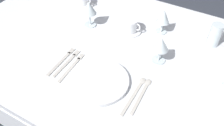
% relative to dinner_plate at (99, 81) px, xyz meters
% --- Properties ---
extents(ground_plane, '(6.00, 6.00, 0.00)m').
position_rel_dinner_plate_xyz_m(ground_plane, '(-0.02, 0.24, -0.75)').
color(ground_plane, '#383D47').
extents(dining_table, '(1.80, 1.11, 0.74)m').
position_rel_dinner_plate_xyz_m(dining_table, '(-0.02, 0.24, -0.09)').
color(dining_table, white).
rests_on(dining_table, ground).
extents(dinner_plate, '(0.27, 0.27, 0.02)m').
position_rel_dinner_plate_xyz_m(dinner_plate, '(0.00, 0.00, 0.00)').
color(dinner_plate, white).
rests_on(dinner_plate, dining_table).
extents(fork_outer, '(0.03, 0.21, 0.00)m').
position_rel_dinner_plate_xyz_m(fork_outer, '(-0.16, 0.02, -0.01)').
color(fork_outer, beige).
rests_on(fork_outer, dining_table).
extents(fork_inner, '(0.02, 0.21, 0.00)m').
position_rel_dinner_plate_xyz_m(fork_inner, '(-0.20, 0.03, -0.01)').
color(fork_inner, beige).
rests_on(fork_inner, dining_table).
extents(fork_salad, '(0.02, 0.21, 0.00)m').
position_rel_dinner_plate_xyz_m(fork_salad, '(-0.23, 0.03, -0.01)').
color(fork_salad, beige).
rests_on(fork_salad, dining_table).
extents(spoon_soup, '(0.03, 0.23, 0.01)m').
position_rel_dinner_plate_xyz_m(spoon_soup, '(0.17, 0.04, -0.01)').
color(spoon_soup, beige).
rests_on(spoon_soup, dining_table).
extents(spoon_dessert, '(0.03, 0.21, 0.01)m').
position_rel_dinner_plate_xyz_m(spoon_dessert, '(0.20, 0.05, -0.01)').
color(spoon_dessert, beige).
rests_on(spoon_dessert, dining_table).
extents(saucer_left, '(0.13, 0.13, 0.01)m').
position_rel_dinner_plate_xyz_m(saucer_left, '(-0.05, 0.40, -0.00)').
color(saucer_left, white).
rests_on(saucer_left, dining_table).
extents(coffee_cup_left, '(0.11, 0.08, 0.07)m').
position_rel_dinner_plate_xyz_m(coffee_cup_left, '(-0.05, 0.40, 0.04)').
color(coffee_cup_left, white).
rests_on(coffee_cup_left, saucer_left).
extents(saucer_right, '(0.13, 0.13, 0.01)m').
position_rel_dinner_plate_xyz_m(saucer_right, '(-0.43, 0.51, -0.00)').
color(saucer_right, white).
rests_on(saucer_right, dining_table).
extents(wine_glass_centre, '(0.08, 0.08, 0.14)m').
position_rel_dinner_plate_xyz_m(wine_glass_centre, '(0.18, 0.26, 0.09)').
color(wine_glass_centre, silver).
rests_on(wine_glass_centre, dining_table).
extents(wine_glass_left, '(0.07, 0.07, 0.14)m').
position_rel_dinner_plate_xyz_m(wine_glass_left, '(0.11, 0.49, 0.09)').
color(wine_glass_left, silver).
rests_on(wine_glass_left, dining_table).
extents(wine_glass_right, '(0.08, 0.08, 0.15)m').
position_rel_dinner_plate_xyz_m(wine_glass_right, '(-0.27, 0.35, 0.10)').
color(wine_glass_right, silver).
rests_on(wine_glass_right, dining_table).
extents(drink_tumbler, '(0.06, 0.06, 0.12)m').
position_rel_dinner_plate_xyz_m(drink_tumbler, '(0.38, 0.52, 0.05)').
color(drink_tumbler, silver).
rests_on(drink_tumbler, dining_table).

